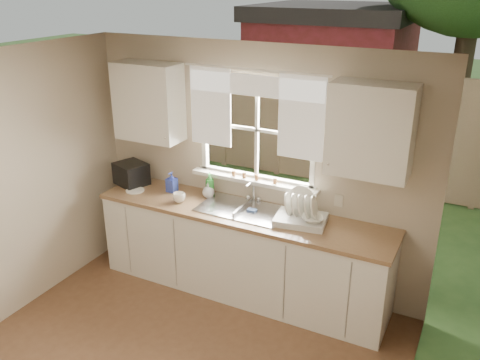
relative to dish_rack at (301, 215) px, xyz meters
The scene contains 19 objects.
room_walls 1.90m from the dish_rack, 108.78° to the right, with size 3.62×4.02×2.50m.
ceiling 2.37m from the dish_rack, 109.44° to the right, with size 3.60×4.00×0.02m, color silver.
window 0.84m from the dish_rack, 154.66° to the left, with size 1.38×0.16×1.06m.
curtains 1.15m from the dish_rack, 158.76° to the left, with size 1.50×0.03×0.81m.
base_cabinets 0.82m from the dish_rack, behind, with size 3.00×0.62×0.87m, color white.
countertop 0.61m from the dish_rack, behind, with size 3.04×0.65×0.04m, color olive.
upper_cabinet_left 1.96m from the dish_rack, behind, with size 0.70×0.33×0.80m, color white.
upper_cabinet_right 1.03m from the dish_rack, 11.47° to the left, with size 0.70×0.33×0.80m, color white.
wall_outlet 0.40m from the dish_rack, 44.55° to the left, with size 0.08×0.01×0.12m, color beige.
sill_jars 0.68m from the dish_rack, 159.86° to the left, with size 0.50×0.04×0.06m.
sink 0.62m from the dish_rack, behind, with size 0.88×0.52×0.40m.
dish_rack is the anchor object (origin of this frame).
bowl 0.14m from the dish_rack, 21.13° to the right, with size 0.20×0.20×0.05m, color white.
soap_bottle_a 1.08m from the dish_rack, behind, with size 0.10×0.10×0.26m, color green.
soap_bottle_b 1.49m from the dish_rack, behind, with size 0.10×0.10×0.22m, color #3044B4.
soap_bottle_c 1.07m from the dish_rack, behind, with size 0.13×0.13×0.16m, color beige.
saucer 1.85m from the dish_rack, behind, with size 0.20×0.20×0.01m, color white.
cup 1.28m from the dish_rack, behind, with size 0.12×0.12×0.10m, color white.
black_appliance 2.01m from the dish_rack, behind, with size 0.33×0.29×0.24m, color black.
Camera 1 is at (2.03, -2.35, 3.07)m, focal length 38.00 mm.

